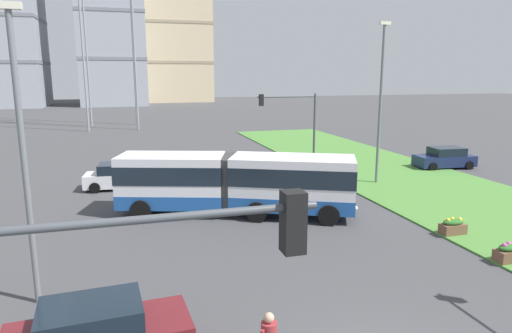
% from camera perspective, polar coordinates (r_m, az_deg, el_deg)
% --- Properties ---
extents(grass_median, '(10.00, 70.00, 0.08)m').
position_cam_1_polar(grass_median, '(26.38, 27.65, -4.96)').
color(grass_median, '#4C8438').
rests_on(grass_median, ground_plane).
extents(articulated_bus, '(11.83, 6.64, 3.00)m').
position_cam_1_polar(articulated_bus, '(22.54, -2.59, -2.02)').
color(articulated_bus, white).
rests_on(articulated_bus, ground).
extents(car_navy_sedan, '(4.53, 2.30, 1.58)m').
position_cam_1_polar(car_navy_sedan, '(36.79, 22.79, 0.98)').
color(car_navy_sedan, '#19234C').
rests_on(car_navy_sedan, ground).
extents(car_white_van, '(4.56, 2.38, 1.58)m').
position_cam_1_polar(car_white_van, '(29.06, -16.69, -1.22)').
color(car_white_van, silver).
rests_on(car_white_van, ground).
extents(flower_planter_1, '(1.10, 0.56, 0.74)m').
position_cam_1_polar(flower_planter_1, '(19.59, 29.44, -9.43)').
color(flower_planter_1, brown).
rests_on(flower_planter_1, grass_median).
extents(flower_planter_2, '(1.10, 0.56, 0.74)m').
position_cam_1_polar(flower_planter_2, '(21.69, 23.66, -6.92)').
color(flower_planter_2, brown).
rests_on(flower_planter_2, grass_median).
extents(traffic_light_far_right, '(4.41, 0.28, 5.61)m').
position_cam_1_polar(traffic_light_far_right, '(32.37, 4.97, 6.18)').
color(traffic_light_far_right, '#474C51').
rests_on(traffic_light_far_right, ground).
extents(streetlight_left, '(0.70, 0.28, 8.89)m').
position_cam_1_polar(streetlight_left, '(14.70, -27.45, 2.22)').
color(streetlight_left, slate).
rests_on(streetlight_left, ground).
extents(streetlight_median, '(0.70, 0.28, 10.10)m').
position_cam_1_polar(streetlight_median, '(29.55, 15.50, 8.36)').
color(streetlight_median, slate).
rests_on(streetlight_median, ground).
extents(apartment_tower_centre, '(18.78, 16.29, 38.29)m').
position_cam_1_polar(apartment_tower_centre, '(123.54, -10.61, 17.07)').
color(apartment_tower_centre, beige).
rests_on(apartment_tower_centre, ground).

